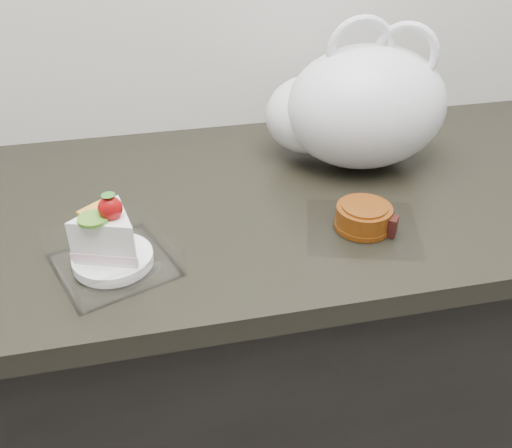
% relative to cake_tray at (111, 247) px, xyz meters
% --- Properties ---
extents(counter, '(2.04, 0.64, 0.90)m').
position_rel_cake_tray_xyz_m(counter, '(0.21, 0.16, -0.48)').
color(counter, black).
rests_on(counter, ground).
extents(cake_tray, '(0.21, 0.21, 0.13)m').
position_rel_cake_tray_xyz_m(cake_tray, '(0.00, 0.00, 0.00)').
color(cake_tray, white).
rests_on(cake_tray, counter).
extents(mooncake_wrap, '(0.22, 0.22, 0.04)m').
position_rel_cake_tray_xyz_m(mooncake_wrap, '(0.41, 0.02, -0.02)').
color(mooncake_wrap, white).
rests_on(mooncake_wrap, counter).
extents(plastic_bag, '(0.38, 0.31, 0.29)m').
position_rel_cake_tray_xyz_m(plastic_bag, '(0.47, 0.25, 0.08)').
color(plastic_bag, silver).
rests_on(plastic_bag, counter).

